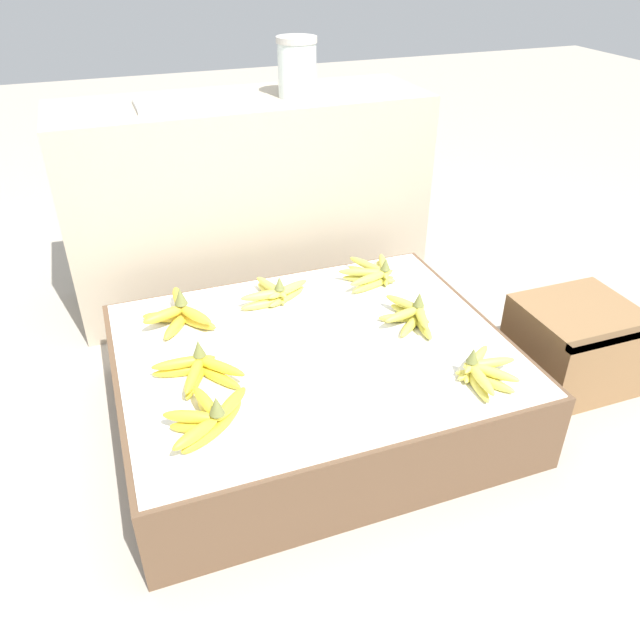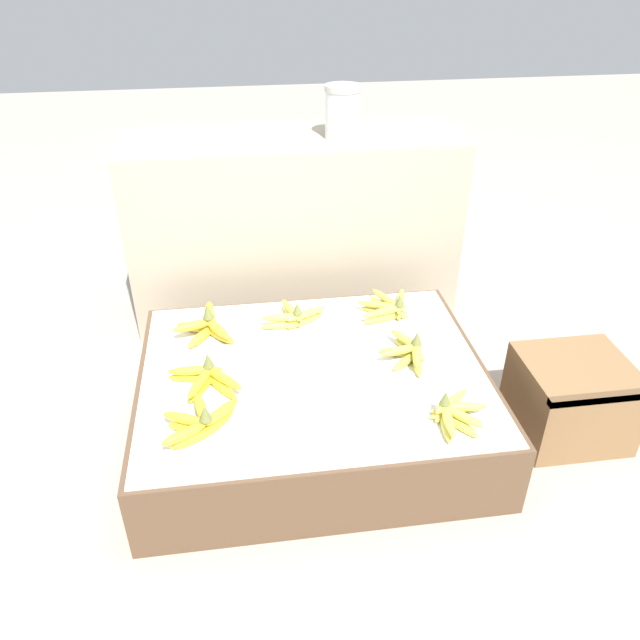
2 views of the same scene
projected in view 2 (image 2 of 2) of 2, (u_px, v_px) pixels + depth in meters
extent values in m
plane|color=#A89E8E|center=(313.00, 428.00, 1.99)|extent=(10.00, 10.00, 0.00)
cube|color=brown|center=(313.00, 400.00, 1.92)|extent=(1.03, 0.84, 0.23)
cube|color=silver|center=(313.00, 370.00, 1.86)|extent=(1.00, 0.81, 0.00)
cube|color=tan|center=(294.00, 227.00, 2.44)|extent=(1.24, 0.40, 0.71)
cube|color=olive|center=(571.00, 398.00, 1.91)|extent=(0.32, 0.30, 0.25)
cube|color=brown|center=(603.00, 398.00, 1.74)|extent=(0.32, 0.02, 0.02)
ellipsoid|color=yellow|center=(218.00, 423.00, 1.64)|extent=(0.10, 0.11, 0.03)
ellipsoid|color=yellow|center=(204.00, 417.00, 1.66)|extent=(0.05, 0.13, 0.03)
ellipsoid|color=yellow|center=(190.00, 429.00, 1.62)|extent=(0.12, 0.07, 0.03)
ellipsoid|color=yellow|center=(193.00, 438.00, 1.59)|extent=(0.12, 0.08, 0.03)
ellipsoid|color=yellow|center=(221.00, 412.00, 1.63)|extent=(0.11, 0.11, 0.03)
ellipsoid|color=yellow|center=(201.00, 408.00, 1.64)|extent=(0.06, 0.13, 0.03)
ellipsoid|color=yellow|center=(185.00, 419.00, 1.61)|extent=(0.12, 0.08, 0.03)
ellipsoid|color=yellow|center=(184.00, 434.00, 1.56)|extent=(0.12, 0.09, 0.03)
cone|color=olive|center=(205.00, 413.00, 1.58)|extent=(0.03, 0.03, 0.05)
ellipsoid|color=#DBCC4C|center=(446.00, 425.00, 1.64)|extent=(0.05, 0.14, 0.02)
ellipsoid|color=#DBCC4C|center=(457.00, 423.00, 1.64)|extent=(0.09, 0.13, 0.02)
ellipsoid|color=#DBCC4C|center=(456.00, 417.00, 1.66)|extent=(0.13, 0.08, 0.02)
ellipsoid|color=#DBCC4C|center=(452.00, 412.00, 1.68)|extent=(0.14, 0.06, 0.02)
ellipsoid|color=#DBCC4C|center=(448.00, 409.00, 1.69)|extent=(0.12, 0.11, 0.02)
ellipsoid|color=#DBCC4C|center=(448.00, 419.00, 1.62)|extent=(0.04, 0.14, 0.02)
ellipsoid|color=#DBCC4C|center=(461.00, 415.00, 1.63)|extent=(0.11, 0.12, 0.02)
ellipsoid|color=#DBCC4C|center=(462.00, 407.00, 1.66)|extent=(0.14, 0.04, 0.02)
ellipsoid|color=#DBCC4C|center=(452.00, 401.00, 1.68)|extent=(0.13, 0.10, 0.02)
cone|color=olive|center=(446.00, 398.00, 1.64)|extent=(0.03, 0.03, 0.04)
ellipsoid|color=yellow|center=(196.00, 377.00, 1.81)|extent=(0.16, 0.05, 0.03)
ellipsoid|color=yellow|center=(203.00, 386.00, 1.77)|extent=(0.10, 0.15, 0.03)
ellipsoid|color=yellow|center=(221.00, 386.00, 1.77)|extent=(0.11, 0.15, 0.03)
ellipsoid|color=yellow|center=(195.00, 370.00, 1.79)|extent=(0.16, 0.04, 0.03)
ellipsoid|color=yellow|center=(201.00, 381.00, 1.75)|extent=(0.09, 0.15, 0.03)
ellipsoid|color=yellow|center=(222.00, 377.00, 1.76)|extent=(0.12, 0.14, 0.03)
cone|color=olive|center=(208.00, 360.00, 1.77)|extent=(0.03, 0.03, 0.04)
ellipsoid|color=gold|center=(410.00, 350.00, 1.92)|extent=(0.08, 0.13, 0.03)
ellipsoid|color=gold|center=(401.00, 353.00, 1.91)|extent=(0.14, 0.07, 0.03)
ellipsoid|color=gold|center=(407.00, 360.00, 1.88)|extent=(0.12, 0.11, 0.03)
ellipsoid|color=gold|center=(417.00, 363.00, 1.87)|extent=(0.05, 0.14, 0.03)
ellipsoid|color=gold|center=(406.00, 340.00, 1.92)|extent=(0.09, 0.13, 0.03)
ellipsoid|color=gold|center=(402.00, 350.00, 1.88)|extent=(0.14, 0.05, 0.03)
ellipsoid|color=gold|center=(416.00, 353.00, 1.86)|extent=(0.06, 0.14, 0.03)
cone|color=olive|center=(417.00, 338.00, 1.87)|extent=(0.03, 0.03, 0.04)
ellipsoid|color=gold|center=(211.00, 322.00, 2.05)|extent=(0.04, 0.13, 0.03)
ellipsoid|color=gold|center=(195.00, 327.00, 2.03)|extent=(0.13, 0.08, 0.03)
ellipsoid|color=gold|center=(201.00, 337.00, 1.98)|extent=(0.10, 0.12, 0.03)
ellipsoid|color=gold|center=(220.00, 335.00, 1.99)|extent=(0.11, 0.12, 0.03)
ellipsoid|color=gold|center=(209.00, 312.00, 2.04)|extent=(0.03, 0.13, 0.03)
ellipsoid|color=gold|center=(193.00, 326.00, 1.98)|extent=(0.13, 0.07, 0.03)
ellipsoid|color=gold|center=(218.00, 329.00, 1.96)|extent=(0.09, 0.13, 0.03)
cone|color=olive|center=(208.00, 311.00, 1.98)|extent=(0.04, 0.04, 0.05)
ellipsoid|color=#DBCC4C|center=(305.00, 320.00, 2.07)|extent=(0.14, 0.10, 0.03)
ellipsoid|color=#DBCC4C|center=(292.00, 316.00, 2.09)|extent=(0.07, 0.15, 0.03)
ellipsoid|color=#DBCC4C|center=(284.00, 325.00, 2.04)|extent=(0.15, 0.03, 0.03)
ellipsoid|color=#DBCC4C|center=(306.00, 314.00, 2.05)|extent=(0.15, 0.09, 0.03)
ellipsoid|color=#DBCC4C|center=(292.00, 310.00, 2.07)|extent=(0.07, 0.15, 0.03)
ellipsoid|color=#DBCC4C|center=(284.00, 317.00, 2.03)|extent=(0.15, 0.03, 0.03)
cone|color=olive|center=(297.00, 308.00, 2.02)|extent=(0.03, 0.03, 0.04)
ellipsoid|color=gold|center=(399.00, 307.00, 2.14)|extent=(0.07, 0.17, 0.02)
ellipsoid|color=gold|center=(387.00, 307.00, 2.14)|extent=(0.10, 0.16, 0.02)
ellipsoid|color=gold|center=(385.00, 312.00, 2.11)|extent=(0.16, 0.10, 0.02)
ellipsoid|color=gold|center=(387.00, 317.00, 2.08)|extent=(0.17, 0.07, 0.02)
ellipsoid|color=gold|center=(400.00, 301.00, 2.12)|extent=(0.08, 0.16, 0.02)
ellipsoid|color=gold|center=(387.00, 300.00, 2.13)|extent=(0.09, 0.16, 0.02)
ellipsoid|color=gold|center=(381.00, 305.00, 2.10)|extent=(0.16, 0.09, 0.02)
ellipsoid|color=gold|center=(385.00, 311.00, 2.07)|extent=(0.17, 0.06, 0.02)
cone|color=olive|center=(400.00, 300.00, 2.07)|extent=(0.03, 0.03, 0.04)
cylinder|color=silver|center=(343.00, 115.00, 2.19)|extent=(0.12, 0.12, 0.16)
cylinder|color=#B7B2A8|center=(343.00, 88.00, 2.14)|extent=(0.13, 0.13, 0.02)
cube|color=white|center=(235.00, 139.00, 2.19)|extent=(0.27, 0.17, 0.02)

